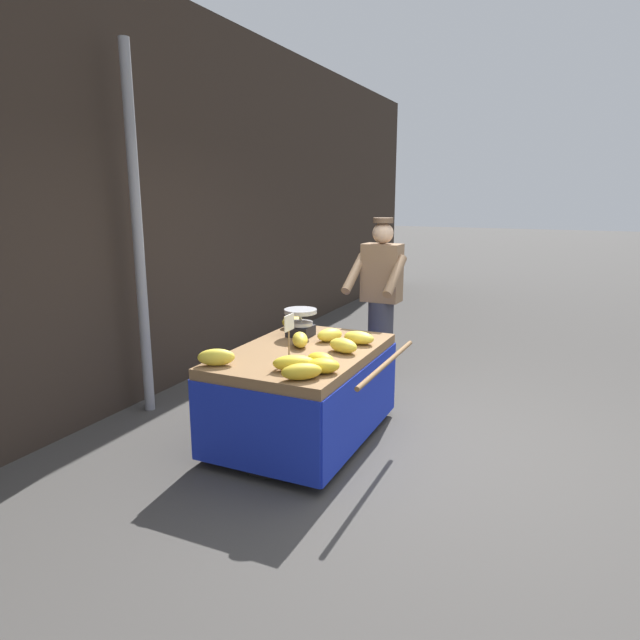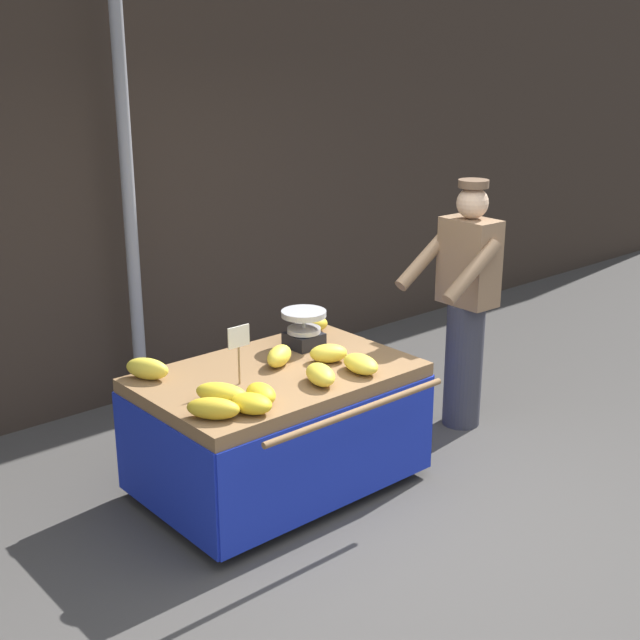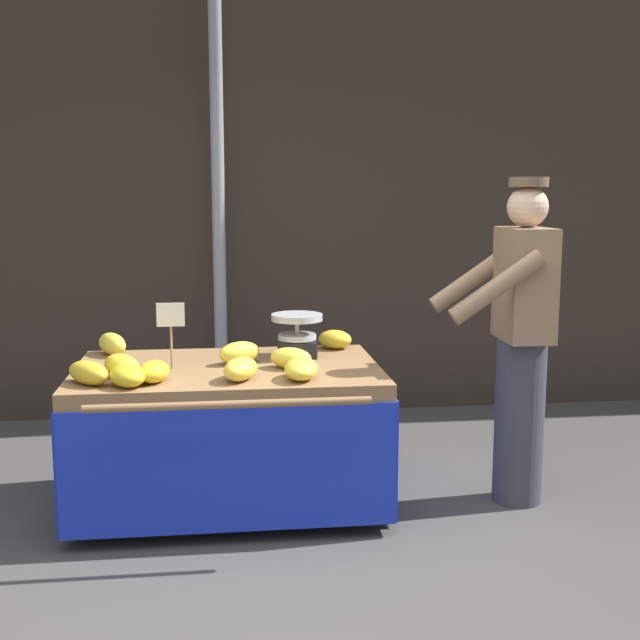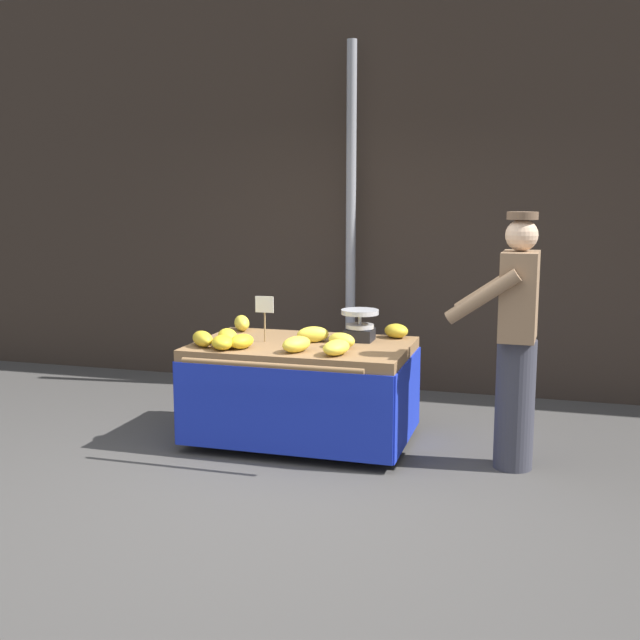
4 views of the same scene
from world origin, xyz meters
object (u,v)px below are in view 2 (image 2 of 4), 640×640
at_px(price_sign, 239,342).
at_px(banana_bunch_7, 147,369).
at_px(street_pole, 128,193).
at_px(vendor_person, 465,305).
at_px(weighing_scale, 304,329).
at_px(banana_bunch_3, 312,323).
at_px(banana_bunch_4, 213,408).
at_px(banana_bunch_2, 361,364).
at_px(banana_bunch_6, 279,356).
at_px(banana_bunch_0, 222,394).
at_px(banana_cart, 278,404).
at_px(banana_bunch_8, 261,394).
at_px(banana_bunch_9, 328,353).
at_px(banana_bunch_1, 251,404).
at_px(banana_bunch_5, 320,375).

distance_m(price_sign, banana_bunch_7, 0.57).
distance_m(street_pole, vendor_person, 2.41).
relative_size(weighing_scale, banana_bunch_7, 1.06).
distance_m(banana_bunch_3, banana_bunch_4, 1.46).
bearing_deg(banana_bunch_7, banana_bunch_2, -36.23).
height_order(banana_bunch_4, banana_bunch_6, banana_bunch_6).
xyz_separation_m(banana_bunch_0, banana_bunch_2, (0.86, -0.15, -0.01)).
xyz_separation_m(banana_cart, banana_bunch_8, (-0.35, -0.31, 0.26)).
distance_m(banana_cart, banana_bunch_2, 0.55).
xyz_separation_m(weighing_scale, banana_bunch_9, (-0.06, -0.30, -0.06)).
xyz_separation_m(banana_cart, weighing_scale, (0.38, 0.21, 0.33)).
xyz_separation_m(banana_bunch_2, banana_bunch_8, (-0.70, 0.03, 0.00)).
relative_size(banana_bunch_3, banana_bunch_6, 0.84).
bearing_deg(banana_bunch_4, banana_bunch_3, 29.55).
distance_m(street_pole, banana_bunch_8, 2.06).
distance_m(banana_cart, weighing_scale, 0.55).
bearing_deg(banana_bunch_1, street_pole, 77.44).
distance_m(weighing_scale, banana_bunch_8, 0.90).
bearing_deg(price_sign, banana_cart, 4.83).
bearing_deg(banana_cart, banana_bunch_5, -79.52).
height_order(banana_bunch_6, banana_bunch_7, banana_bunch_7).
bearing_deg(banana_bunch_0, price_sign, 34.34).
bearing_deg(banana_bunch_9, banana_bunch_7, 153.80).
height_order(banana_bunch_0, vendor_person, vendor_person).
bearing_deg(banana_bunch_6, banana_bunch_8, -138.33).
distance_m(street_pole, banana_bunch_0, 1.98).
xyz_separation_m(banana_bunch_3, banana_bunch_4, (-1.27, -0.72, 0.00)).
xyz_separation_m(price_sign, banana_bunch_8, (-0.07, -0.28, -0.20)).
height_order(street_pole, banana_bunch_3, street_pole).
relative_size(banana_bunch_7, banana_bunch_8, 1.23).
xyz_separation_m(banana_bunch_2, banana_bunch_3, (0.27, 0.75, 0.00)).
relative_size(price_sign, banana_bunch_7, 1.29).
distance_m(banana_bunch_3, banana_bunch_9, 0.58).
bearing_deg(banana_bunch_7, vendor_person, -13.38).
distance_m(banana_cart, banana_bunch_3, 0.79).
height_order(price_sign, banana_bunch_0, price_sign).
distance_m(banana_cart, banana_bunch_7, 0.78).
distance_m(price_sign, banana_bunch_1, 0.44).
distance_m(street_pole, banana_bunch_2, 2.09).
relative_size(banana_bunch_5, banana_bunch_8, 1.18).
xyz_separation_m(banana_bunch_3, banana_bunch_9, (-0.30, -0.50, 0.00)).
distance_m(banana_bunch_7, vendor_person, 2.20).
distance_m(street_pole, banana_bunch_1, 2.15).
bearing_deg(banana_bunch_5, banana_bunch_3, 52.32).
relative_size(street_pole, banana_bunch_2, 12.05).
height_order(banana_bunch_2, banana_bunch_6, banana_bunch_6).
relative_size(banana_bunch_6, banana_bunch_7, 0.90).
xyz_separation_m(banana_cart, banana_bunch_6, (0.06, 0.06, 0.27)).
bearing_deg(banana_bunch_7, banana_bunch_8, -68.06).
bearing_deg(vendor_person, banana_bunch_4, -175.25).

